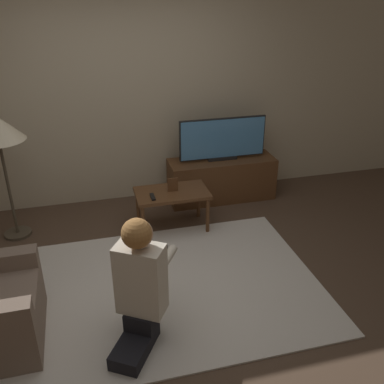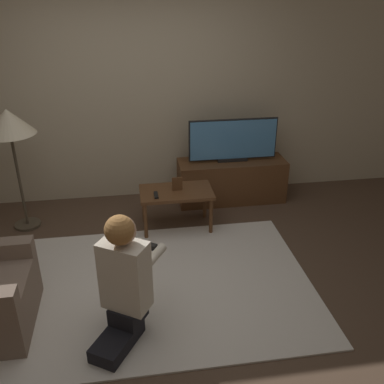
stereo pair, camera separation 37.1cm
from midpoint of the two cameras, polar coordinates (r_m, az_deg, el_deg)
The scene contains 10 objects.
ground_plane at distance 3.88m, azimuth -2.13°, elevation -12.63°, with size 10.00×10.00×0.00m, color brown.
wall_back at distance 5.08m, azimuth -5.04°, elevation 13.16°, with size 10.00×0.06×2.60m.
rug at distance 3.87m, azimuth -2.14°, elevation -12.54°, with size 2.77×1.91×0.02m.
tv_stand at distance 5.26m, azimuth 7.29°, elevation 1.48°, with size 1.29×0.42×0.52m.
tv at distance 5.07m, azimuth 7.60°, elevation 6.84°, with size 1.05×0.08×0.51m.
coffee_table at distance 4.54m, azimuth 0.22°, elevation -0.52°, with size 0.77×0.45×0.45m.
floor_lamp at distance 4.60m, azimuth -21.13°, elevation 8.15°, with size 0.52×0.52×1.32m.
person_kneeling at distance 3.12m, azimuth -5.65°, elevation -11.36°, with size 0.63×0.80×1.02m.
picture_frame at distance 4.49m, azimuth 0.38°, elevation 1.03°, with size 0.11×0.01×0.15m.
remote at distance 4.41m, azimuth -2.43°, elevation -0.46°, with size 0.04×0.15×0.02m.
Camera 2 is at (-0.14, -3.05, 2.42)m, focal length 40.00 mm.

